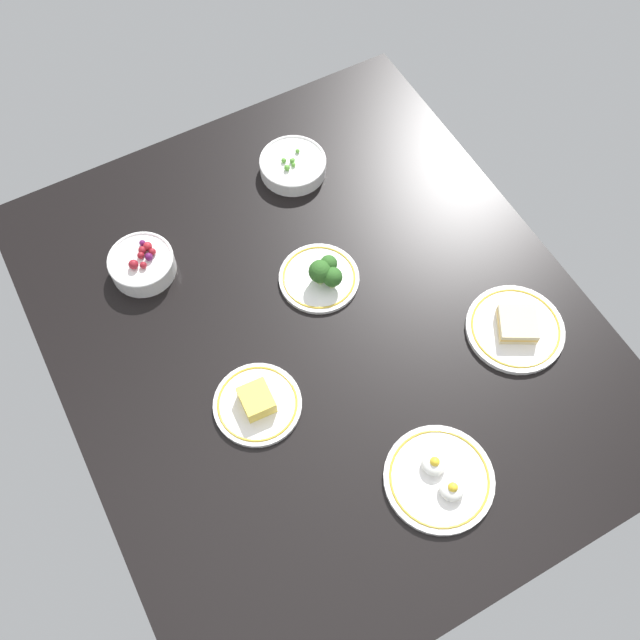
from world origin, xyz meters
TOP-DOWN VIEW (x-y plane):
  - dining_table at (0.00, 0.00)cm, footprint 130.77×111.67cm
  - plate_eggs at (-41.46, -3.92)cm, footprint 21.80×21.80cm
  - plate_sandwich at (-21.62, -36.47)cm, footprint 21.41×21.41cm
  - plate_cheese at (-10.43, 20.37)cm, footprint 18.33×18.33cm
  - plate_broccoli at (9.61, -5.66)cm, footprint 18.22×18.22cm
  - bowl_peas at (40.81, -14.76)cm, footprint 16.39×16.39cm
  - bowl_berries at (31.40, 28.42)cm, footprint 14.85×14.85cm

SIDE VIEW (x-z plane):
  - dining_table at x=0.00cm, z-range 0.00..4.00cm
  - plate_eggs at x=-41.46cm, z-range 2.68..7.44cm
  - plate_sandwich at x=-21.62cm, z-range 3.00..7.44cm
  - plate_cheese at x=-10.43cm, z-range 2.80..7.68cm
  - bowl_peas at x=40.81cm, z-range 3.63..8.72cm
  - plate_broccoli at x=9.61cm, z-range 2.53..10.25cm
  - bowl_berries at x=31.40cm, z-range 3.36..10.24cm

